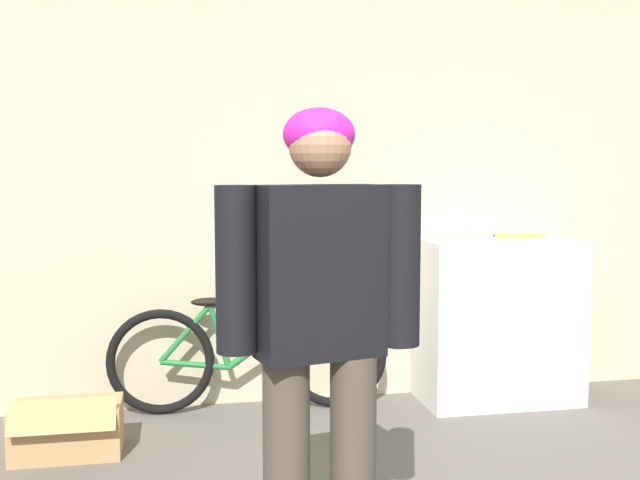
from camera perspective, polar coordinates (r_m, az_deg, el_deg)
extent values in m
cube|color=beige|center=(4.56, -0.75, 3.93)|extent=(8.00, 0.06, 2.60)
cube|color=white|center=(4.78, 5.89, -7.53)|extent=(0.08, 0.01, 0.12)
cube|color=white|center=(4.71, 13.45, -6.01)|extent=(0.94, 0.48, 1.00)
cylinder|color=#4C4238|center=(2.69, -2.57, -17.08)|extent=(0.16, 0.16, 0.78)
cylinder|color=#4C4238|center=(2.73, 2.53, -16.72)|extent=(0.16, 0.16, 0.78)
cube|color=black|center=(2.53, 0.00, -2.42)|extent=(0.46, 0.27, 0.59)
cylinder|color=black|center=(2.49, -6.41, -2.25)|extent=(0.14, 0.14, 0.56)
cylinder|color=black|center=(2.59, 6.14, -1.93)|extent=(0.14, 0.14, 0.56)
sphere|color=#A37556|center=(2.51, 0.00, 7.21)|extent=(0.21, 0.21, 0.21)
ellipsoid|color=#D11EAD|center=(2.52, -0.07, 8.04)|extent=(0.24, 0.22, 0.18)
torus|color=black|center=(4.47, -12.06, -9.07)|extent=(0.62, 0.09, 0.62)
torus|color=black|center=(4.50, 1.22, -8.84)|extent=(0.62, 0.09, 0.62)
cylinder|color=#237A38|center=(4.46, -9.52, -9.35)|extent=(0.39, 0.06, 0.08)
cylinder|color=#237A38|center=(4.42, -10.23, -7.03)|extent=(0.31, 0.05, 0.35)
cylinder|color=#237A38|center=(4.42, -7.68, -7.30)|extent=(0.14, 0.04, 0.38)
cylinder|color=#237A38|center=(4.43, -3.67, -7.33)|extent=(0.54, 0.07, 0.39)
cylinder|color=#237A38|center=(4.39, -4.36, -4.99)|extent=(0.62, 0.07, 0.05)
cylinder|color=#237A38|center=(4.46, 0.43, -6.94)|extent=(0.16, 0.04, 0.32)
cylinder|color=#237A38|center=(4.42, -0.10, -4.62)|extent=(0.07, 0.04, 0.08)
cylinder|color=#237A38|center=(4.42, 0.16, -4.23)|extent=(0.05, 0.46, 0.02)
ellipsoid|color=black|center=(4.38, -8.39, -4.69)|extent=(0.22, 0.09, 0.05)
ellipsoid|color=#EAD64C|center=(4.76, 15.06, 0.34)|extent=(0.17, 0.03, 0.03)
ellipsoid|color=#EAD64C|center=(4.73, 13.81, 0.33)|extent=(0.15, 0.09, 0.03)
ellipsoid|color=#EAD64C|center=(4.83, 16.13, 0.37)|extent=(0.15, 0.09, 0.03)
sphere|color=brown|center=(4.72, 13.11, 0.33)|extent=(0.02, 0.02, 0.02)
cube|color=tan|center=(4.05, -18.67, -13.48)|extent=(0.52, 0.32, 0.26)
cube|color=tan|center=(3.86, -19.05, -12.58)|extent=(0.50, 0.12, 0.14)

